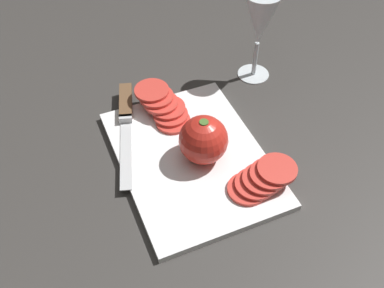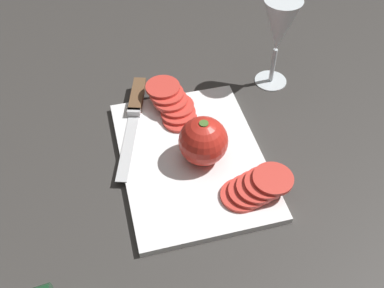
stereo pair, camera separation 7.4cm
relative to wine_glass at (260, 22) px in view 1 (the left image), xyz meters
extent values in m
plane|color=#383533|center=(-0.19, 0.21, -0.12)|extent=(3.00, 3.00, 0.00)
cube|color=white|center=(-0.17, 0.21, -0.12)|extent=(0.32, 0.24, 0.01)
cylinder|color=silver|center=(0.00, 0.00, -0.12)|extent=(0.06, 0.06, 0.00)
cylinder|color=silver|center=(0.00, 0.00, -0.08)|extent=(0.01, 0.01, 0.07)
cone|color=silver|center=(0.00, 0.00, 0.01)|extent=(0.07, 0.07, 0.10)
cone|color=#DBCC84|center=(0.00, 0.00, -0.03)|extent=(0.02, 0.02, 0.04)
sphere|color=red|center=(-0.17, 0.19, -0.07)|extent=(0.08, 0.08, 0.08)
cylinder|color=#47702D|center=(-0.17, 0.19, -0.03)|extent=(0.01, 0.01, 0.01)
cube|color=silver|center=(-0.12, 0.31, -0.11)|extent=(0.16, 0.07, 0.00)
cube|color=silver|center=(-0.04, 0.29, -0.10)|extent=(0.02, 0.03, 0.01)
cube|color=brown|center=(0.00, 0.27, -0.10)|extent=(0.10, 0.05, 0.01)
cylinder|color=#D63D33|center=(-0.08, 0.20, -0.11)|extent=(0.06, 0.06, 0.01)
cylinder|color=#D63D33|center=(-0.07, 0.21, -0.10)|extent=(0.06, 0.06, 0.01)
cylinder|color=#D63D33|center=(-0.05, 0.21, -0.10)|extent=(0.06, 0.06, 0.01)
cylinder|color=#D63D33|center=(-0.04, 0.22, -0.09)|extent=(0.06, 0.06, 0.01)
cylinder|color=#D63D33|center=(-0.03, 0.22, -0.08)|extent=(0.06, 0.06, 0.01)
cylinder|color=#D63D33|center=(-0.02, 0.23, -0.08)|extent=(0.06, 0.06, 0.01)
cylinder|color=#D63D33|center=(-0.27, 0.16, -0.11)|extent=(0.06, 0.06, 0.01)
cylinder|color=#D63D33|center=(-0.27, 0.14, -0.10)|extent=(0.06, 0.06, 0.01)
cylinder|color=#D63D33|center=(-0.27, 0.13, -0.10)|extent=(0.06, 0.06, 0.01)
cylinder|color=#D63D33|center=(-0.27, 0.12, -0.09)|extent=(0.06, 0.06, 0.01)
cylinder|color=#D63D33|center=(-0.27, 0.10, -0.08)|extent=(0.06, 0.06, 0.01)
camera|label=1|loc=(-0.62, 0.40, 0.47)|focal=42.00mm
camera|label=2|loc=(-0.65, 0.33, 0.47)|focal=42.00mm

